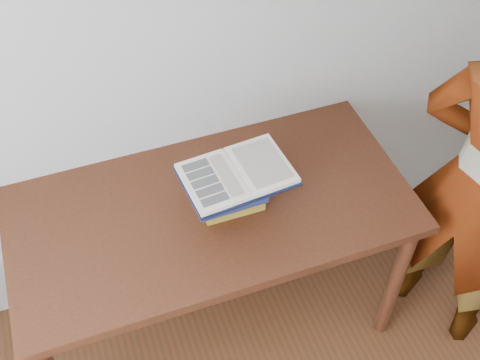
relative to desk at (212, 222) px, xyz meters
name	(u,v)px	position (x,y,z in m)	size (l,w,h in m)	color
desk	(212,222)	(0.00, 0.00, 0.00)	(1.51, 0.76, 0.81)	#4E2413
book_stack	(228,190)	(0.06, -0.02, 0.19)	(0.27, 0.19, 0.19)	#A88026
open_book	(237,174)	(0.09, -0.05, 0.30)	(0.40, 0.29, 0.03)	black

